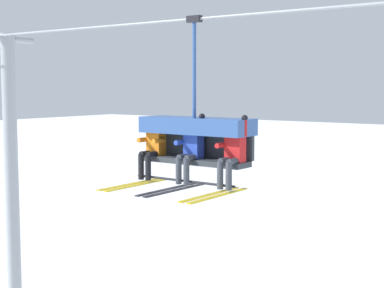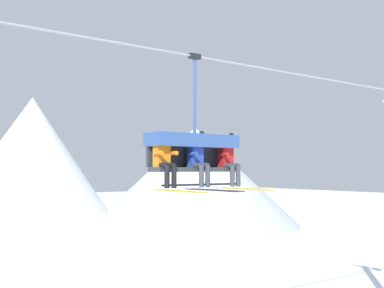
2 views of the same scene
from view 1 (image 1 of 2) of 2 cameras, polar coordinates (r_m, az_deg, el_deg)
lift_tower_near at (r=16.20m, az=-17.12°, el=-3.96°), size 0.36×1.88×8.56m
lift_cable at (r=9.87m, az=9.20°, el=12.59°), size 18.77×0.05×0.05m
chairlift_chair at (r=10.87m, az=0.45°, el=1.10°), size 2.23×0.74×3.00m
skier_orange at (r=11.27m, az=-3.93°, el=-0.31°), size 0.46×1.70×1.23m
skier_blue at (r=10.72m, az=-0.21°, el=-0.49°), size 0.48×1.70×1.34m
skier_red at (r=10.21m, az=3.86°, el=-0.81°), size 0.48×1.70×1.34m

